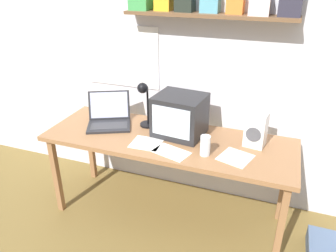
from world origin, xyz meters
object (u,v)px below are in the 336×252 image
(corner_desk, at_px, (168,145))
(juice_glass, at_px, (205,146))
(crt_monitor, at_px, (180,115))
(space_heater, at_px, (256,129))
(desk_lamp, at_px, (145,101))
(loose_paper_near_monitor, at_px, (146,143))
(printed_handout, at_px, (171,152))
(open_notebook, at_px, (235,157))
(laptop, at_px, (109,117))

(corner_desk, relative_size, juice_glass, 13.22)
(crt_monitor, height_order, space_heater, crt_monitor)
(corner_desk, bearing_deg, desk_lamp, 152.47)
(space_heater, bearing_deg, loose_paper_near_monitor, -153.03)
(corner_desk, height_order, crt_monitor, crt_monitor)
(juice_glass, xyz_separation_m, space_heater, (0.30, 0.26, 0.06))
(loose_paper_near_monitor, bearing_deg, printed_handout, -15.40)
(printed_handout, bearing_deg, crt_monitor, 96.94)
(printed_handout, bearing_deg, desk_lamp, 136.31)
(open_notebook, bearing_deg, juice_glass, -171.01)
(laptop, distance_m, open_notebook, 1.08)
(desk_lamp, distance_m, juice_glass, 0.64)
(desk_lamp, bearing_deg, crt_monitor, 17.26)
(desk_lamp, bearing_deg, loose_paper_near_monitor, -42.51)
(printed_handout, bearing_deg, open_notebook, 11.02)
(printed_handout, xyz_separation_m, open_notebook, (0.43, 0.08, 0.00))
(laptop, xyz_separation_m, printed_handout, (0.64, -0.27, -0.06))
(space_heater, distance_m, printed_handout, 0.62)
(corner_desk, relative_size, open_notebook, 7.34)
(corner_desk, bearing_deg, open_notebook, -11.87)
(space_heater, height_order, printed_handout, space_heater)
(printed_handout, height_order, open_notebook, same)
(desk_lamp, xyz_separation_m, printed_handout, (0.33, -0.32, -0.22))
(juice_glass, xyz_separation_m, loose_paper_near_monitor, (-0.44, 0.01, -0.06))
(corner_desk, relative_size, crt_monitor, 4.85)
(desk_lamp, height_order, space_heater, desk_lamp)
(crt_monitor, distance_m, loose_paper_near_monitor, 0.33)
(laptop, relative_size, desk_lamp, 1.19)
(laptop, distance_m, loose_paper_near_monitor, 0.47)
(space_heater, relative_size, loose_paper_near_monitor, 1.13)
(loose_paper_near_monitor, bearing_deg, crt_monitor, 52.37)
(crt_monitor, xyz_separation_m, loose_paper_near_monitor, (-0.18, -0.23, -0.15))
(corner_desk, bearing_deg, laptop, 172.21)
(corner_desk, xyz_separation_m, laptop, (-0.54, 0.07, 0.12))
(printed_handout, bearing_deg, laptop, 157.08)
(space_heater, bearing_deg, juice_glass, -131.31)
(corner_desk, distance_m, space_heater, 0.66)
(printed_handout, height_order, loose_paper_near_monitor, same)
(laptop, bearing_deg, open_notebook, -35.28)
(crt_monitor, distance_m, space_heater, 0.56)
(corner_desk, bearing_deg, loose_paper_near_monitor, -131.18)
(crt_monitor, height_order, laptop, crt_monitor)
(desk_lamp, xyz_separation_m, space_heater, (0.86, -0.01, -0.10))
(space_heater, bearing_deg, printed_handout, -141.34)
(corner_desk, height_order, space_heater, space_heater)
(crt_monitor, distance_m, printed_handout, 0.33)
(laptop, height_order, open_notebook, laptop)
(crt_monitor, bearing_deg, open_notebook, -18.16)
(laptop, height_order, desk_lamp, desk_lamp)
(laptop, bearing_deg, juice_glass, -39.61)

